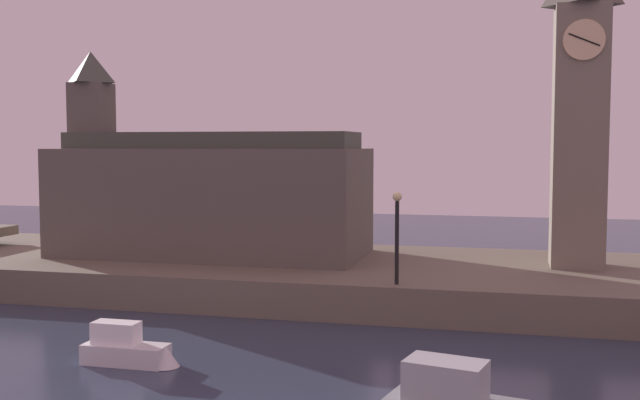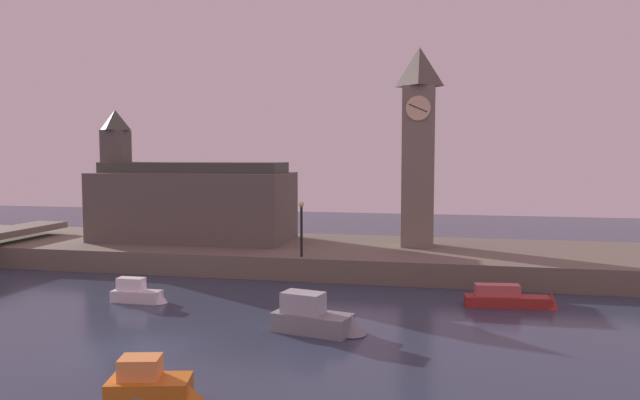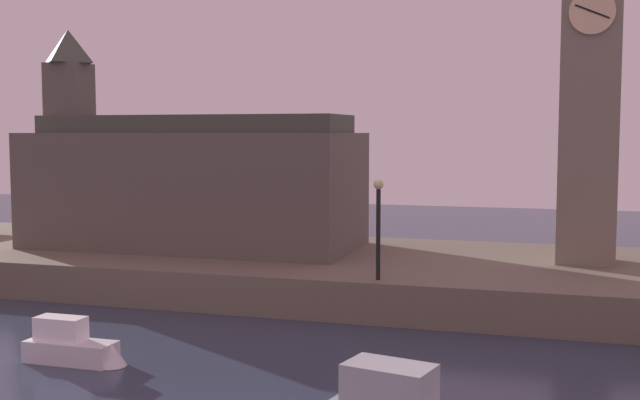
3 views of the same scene
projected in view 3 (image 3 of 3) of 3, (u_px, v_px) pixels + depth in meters
The scene contains 5 objects.
far_embankment at pixel (330, 271), 34.30m from camera, with size 70.00×12.00×1.50m, color #6B6051.
clock_tower at pixel (589, 79), 31.49m from camera, with size 2.48×2.52×14.25m.
parliament_hall at pixel (188, 182), 36.61m from camera, with size 15.02×6.69×10.16m.
streetlamp at pixel (378, 217), 28.08m from camera, with size 0.36×0.36×3.60m.
boat_ferry_white at pixel (76, 347), 23.20m from camera, with size 3.16×0.99×1.34m.
Camera 3 is at (9.52, -12.55, 6.75)m, focal length 44.45 mm.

